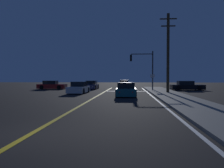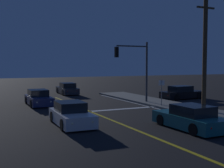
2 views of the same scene
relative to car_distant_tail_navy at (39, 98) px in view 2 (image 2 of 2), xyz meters
The scene contains 10 objects.
lane_line_center 16.42m from the car_distant_tail_navy, 80.26° to the right, with size 0.20×42.50×0.01m, color gold.
stop_bar 7.62m from the car_distant_tail_navy, 42.88° to the right, with size 5.59×0.50×0.01m, color white.
car_distant_tail_navy is the anchor object (origin of this frame).
car_following_oncoming_teal 14.22m from the car_distant_tail_navy, 66.82° to the right, with size 1.98×4.58×1.34m.
car_parked_curb_black 14.28m from the car_distant_tail_navy, ahead, with size 4.78×2.01×1.34m.
car_far_approaching_white 9.19m from the car_distant_tail_navy, 89.66° to the right, with size 2.00×4.33×1.34m.
car_mid_block_charcoal 9.44m from the car_distant_tail_navy, 58.20° to the left, with size 1.99×4.57×1.34m.
traffic_signal_near_right 9.04m from the car_distant_tail_navy, 19.75° to the right, with size 3.27×0.28×5.53m.
utility_pole_right 14.29m from the car_distant_tail_navy, 41.41° to the right, with size 1.90×0.32×9.03m.
street_sign_corner 10.56m from the car_distant_tail_navy, 32.62° to the right, with size 0.56×0.06×2.27m.
Camera 2 is at (-7.87, 2.98, 3.56)m, focal length 47.31 mm.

